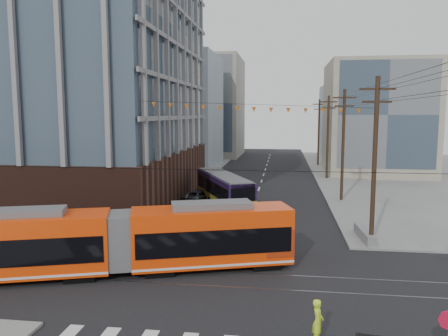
{
  "coord_description": "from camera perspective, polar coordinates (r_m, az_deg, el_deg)",
  "views": [
    {
      "loc": [
        2.66,
        -17.84,
        8.65
      ],
      "look_at": [
        -1.33,
        11.62,
        4.95
      ],
      "focal_mm": 35.0,
      "sensor_mm": 36.0,
      "label": 1
    }
  ],
  "objects": [
    {
      "name": "parked_car_white",
      "position": [
        36.41,
        -4.8,
        -5.67
      ],
      "size": [
        2.38,
        4.46,
        1.23
      ],
      "primitive_type": "imported",
      "rotation": [
        0.0,
        0.0,
        2.98
      ],
      "color": "#B8B8B8",
      "rests_on": "ground"
    },
    {
      "name": "city_bus",
      "position": [
        40.63,
        -0.07,
        -2.92
      ],
      "size": [
        6.81,
        11.17,
        3.16
      ],
      "primitive_type": null,
      "rotation": [
        0.0,
        0.0,
        0.43
      ],
      "color": "#24133B",
      "rests_on": "ground"
    },
    {
      "name": "bg_bldg_nw_far",
      "position": [
        91.38,
        -2.82,
        7.94
      ],
      "size": [
        16.0,
        18.0,
        20.0
      ],
      "primitive_type": "cube",
      "color": "gray",
      "rests_on": "ground"
    },
    {
      "name": "bg_bldg_ne_near",
      "position": [
        67.18,
        19.28,
        6.15
      ],
      "size": [
        14.0,
        14.0,
        16.0
      ],
      "primitive_type": "cube",
      "color": "gray",
      "rests_on": "ground"
    },
    {
      "name": "parked_car_grey",
      "position": [
        43.05,
        -3.33,
        -3.67
      ],
      "size": [
        3.07,
        4.77,
        1.22
      ],
      "primitive_type": "imported",
      "rotation": [
        0.0,
        0.0,
        2.89
      ],
      "color": "#41434B",
      "rests_on": "ground"
    },
    {
      "name": "pedestrian",
      "position": [
        17.77,
        12.15,
        -19.02
      ],
      "size": [
        0.45,
        0.66,
        1.75
      ],
      "primitive_type": "imported",
      "rotation": [
        0.0,
        0.0,
        1.52
      ],
      "color": "#CEFA29",
      "rests_on": "ground"
    },
    {
      "name": "jersey_barrier",
      "position": [
        31.64,
        17.89,
        -8.36
      ],
      "size": [
        1.15,
        4.04,
        0.8
      ],
      "primitive_type": "cube",
      "rotation": [
        0.0,
        0.0,
        0.06
      ],
      "color": "gray",
      "rests_on": "ground"
    },
    {
      "name": "office_building",
      "position": [
        48.04,
        -23.92,
        13.26
      ],
      "size": [
        30.0,
        25.0,
        28.6
      ],
      "primitive_type": "cube",
      "color": "#381E16",
      "rests_on": "ground"
    },
    {
      "name": "parked_car_silver",
      "position": [
        34.3,
        -6.16,
        -6.31
      ],
      "size": [
        2.71,
        4.6,
        1.43
      ],
      "primitive_type": "imported",
      "rotation": [
        0.0,
        0.0,
        2.85
      ],
      "color": "#A8ACBB",
      "rests_on": "ground"
    },
    {
      "name": "bg_bldg_nw_near",
      "position": [
        72.55,
        -8.08,
        7.31
      ],
      "size": [
        18.0,
        16.0,
        18.0
      ],
      "primitive_type": "cube",
      "color": "#8C99A5",
      "rests_on": "ground"
    },
    {
      "name": "utility_pole_far",
      "position": [
        74.14,
        12.26,
        4.51
      ],
      "size": [
        0.3,
        0.3,
        11.0
      ],
      "primitive_type": "cylinder",
      "color": "black",
      "rests_on": "ground"
    },
    {
      "name": "bg_bldg_ne_far",
      "position": [
        87.21,
        17.93,
        5.68
      ],
      "size": [
        16.0,
        16.0,
        14.0
      ],
      "primitive_type": "cube",
      "color": "#8C99A5",
      "rests_on": "ground"
    },
    {
      "name": "ground",
      "position": [
        20.0,
        -0.73,
        -18.52
      ],
      "size": [
        160.0,
        160.0,
        0.0
      ],
      "primitive_type": "plane",
      "color": "slate"
    },
    {
      "name": "streetcar",
      "position": [
        24.55,
        -13.36,
        -9.27
      ],
      "size": [
        18.72,
        8.33,
        3.63
      ],
      "primitive_type": null,
      "rotation": [
        0.0,
        0.0,
        0.31
      ],
      "color": "#ED3A08",
      "rests_on": "ground"
    }
  ]
}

